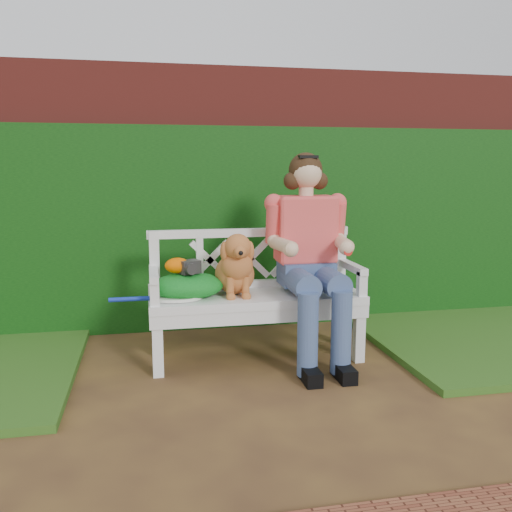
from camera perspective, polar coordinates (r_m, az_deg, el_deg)
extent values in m
plane|color=#412A1C|center=(3.24, 0.42, -15.62)|extent=(60.00, 60.00, 0.00)
cube|color=maroon|center=(4.82, -4.20, 6.14)|extent=(10.00, 0.30, 2.20)
cube|color=#175211|center=(4.62, -3.82, 2.90)|extent=(10.00, 0.18, 1.70)
cube|color=#282828|center=(3.72, -7.03, -1.13)|extent=(0.16, 0.15, 0.09)
ellipsoid|color=#ED5F00|center=(3.73, -8.28, -1.00)|extent=(0.17, 0.13, 0.11)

